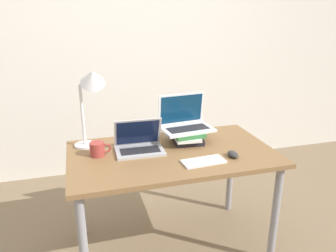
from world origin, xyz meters
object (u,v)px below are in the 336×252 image
(laptop_on_books, at_px, (185,122))
(wireless_keyboard, at_px, (204,161))
(desk_lamp, at_px, (91,86))
(laptop_left, at_px, (139,145))
(mouse, at_px, (233,154))
(book_stack, at_px, (186,136))
(mug, at_px, (98,149))

(laptop_on_books, bearing_deg, wireless_keyboard, -91.59)
(wireless_keyboard, xyz_separation_m, desk_lamp, (-0.61, 0.43, 0.41))
(laptop_left, xyz_separation_m, laptop_on_books, (0.35, 0.10, 0.09))
(wireless_keyboard, distance_m, desk_lamp, 0.85)
(wireless_keyboard, height_order, mouse, mouse)
(book_stack, height_order, mouse, book_stack)
(laptop_left, distance_m, laptop_on_books, 0.37)
(book_stack, distance_m, mouse, 0.38)
(laptop_on_books, distance_m, wireless_keyboard, 0.40)
(book_stack, xyz_separation_m, laptop_on_books, (0.00, 0.04, 0.09))
(wireless_keyboard, bearing_deg, mouse, 7.28)
(laptop_left, relative_size, book_stack, 1.18)
(laptop_on_books, height_order, mouse, laptop_on_books)
(laptop_left, relative_size, mug, 2.34)
(book_stack, height_order, mug, same)
(wireless_keyboard, distance_m, mug, 0.67)
(desk_lamp, bearing_deg, book_stack, -7.93)
(laptop_on_books, xyz_separation_m, mug, (-0.61, -0.10, -0.09))
(mouse, relative_size, mug, 0.73)
(wireless_keyboard, distance_m, mouse, 0.21)
(laptop_on_books, relative_size, mug, 2.76)
(laptop_left, height_order, desk_lamp, desk_lamp)
(book_stack, relative_size, laptop_on_books, 0.72)
(laptop_on_books, bearing_deg, mug, -170.80)
(laptop_left, height_order, mug, laptop_left)
(wireless_keyboard, relative_size, mug, 1.99)
(laptop_left, height_order, laptop_on_books, laptop_on_books)
(mouse, bearing_deg, laptop_on_books, 119.18)
(laptop_left, xyz_separation_m, mug, (-0.27, -0.00, -0.00))
(book_stack, distance_m, wireless_keyboard, 0.35)
(book_stack, xyz_separation_m, wireless_keyboard, (-0.01, -0.34, -0.04))
(laptop_on_books, bearing_deg, desk_lamp, 175.45)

